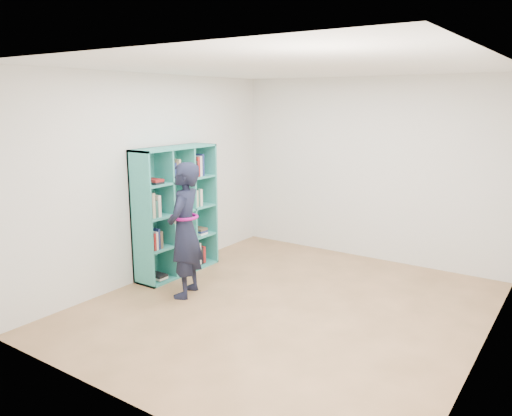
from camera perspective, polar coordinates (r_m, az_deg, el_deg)
The scene contains 9 objects.
floor at distance 5.72m, azimuth 3.49°, elevation -11.21°, with size 4.50×4.50×0.00m, color brown.
ceiling at distance 5.26m, azimuth 3.87°, elevation 15.78°, with size 4.50×4.50×0.00m, color white.
wall_left at distance 6.57m, azimuth -11.54°, elevation 3.47°, with size 0.02×4.50×2.60m, color silver.
wall_right at distance 4.67m, azimuth 25.28°, elevation -0.95°, with size 0.02×4.50×2.60m, color silver.
wall_back at distance 7.34m, azimuth 12.69°, elevation 4.31°, with size 4.00×0.02×2.60m, color silver.
wall_front at distance 3.63m, azimuth -14.79°, elevation -3.66°, with size 4.00×0.02×2.60m, color silver.
bookshelf at distance 6.66m, azimuth -9.30°, elevation -0.56°, with size 0.37×1.27×1.69m.
person at distance 5.85m, azimuth -8.15°, elevation -2.52°, with size 0.56×0.68×1.59m.
smartphone at distance 5.97m, azimuth -9.24°, elevation -1.24°, with size 0.05×0.10×0.13m.
Camera 1 is at (2.67, -4.52, 2.27)m, focal length 35.00 mm.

